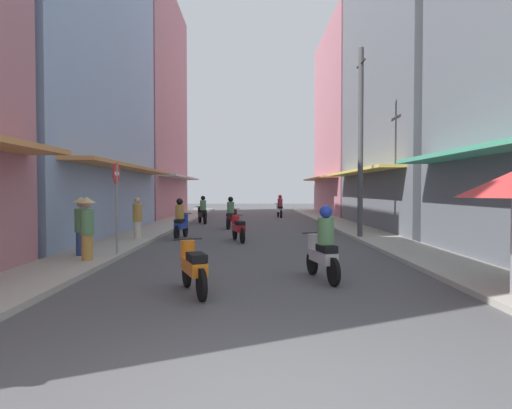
{
  "coord_description": "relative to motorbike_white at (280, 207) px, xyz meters",
  "views": [
    {
      "loc": [
        -0.17,
        -3.8,
        1.89
      ],
      "look_at": [
        0.08,
        19.16,
        1.18
      ],
      "focal_mm": 32.34,
      "sensor_mm": 36.0,
      "label": 1
    }
  ],
  "objects": [
    {
      "name": "building_left_mid",
      "position": [
        -10.41,
        -12.79,
        6.52
      ],
      "size": [
        7.05,
        13.7,
        14.47
      ],
      "color": "#8CA5CC",
      "rests_on": "ground"
    },
    {
      "name": "pedestrian_midway",
      "position": [
        -6.6,
        -19.36,
        0.26
      ],
      "size": [
        0.44,
        0.44,
        1.71
      ],
      "color": "#334C8C",
      "rests_on": "ground"
    },
    {
      "name": "motorbike_black",
      "position": [
        -4.75,
        -5.78,
        0.0
      ],
      "size": [
        0.77,
        1.73,
        1.58
      ],
      "color": "black",
      "rests_on": "ground"
    },
    {
      "name": "pedestrian_crossing",
      "position": [
        -6.13,
        -20.23,
        0.27
      ],
      "size": [
        0.44,
        0.44,
        1.72
      ],
      "color": "#BF8C3F",
      "rests_on": "ground"
    },
    {
      "name": "building_right_mid",
      "position": [
        6.79,
        -9.13,
        7.03
      ],
      "size": [
        7.05,
        12.76,
        15.48
      ],
      "color": "slate",
      "rests_on": "ground"
    },
    {
      "name": "building_left_far",
      "position": [
        -10.42,
        0.95,
        7.18
      ],
      "size": [
        7.05,
        13.08,
        15.78
      ],
      "color": "#B7727F",
      "rests_on": "ground"
    },
    {
      "name": "building_right_far",
      "position": [
        6.79,
        4.01,
        6.45
      ],
      "size": [
        7.05,
        12.47,
        14.31
      ],
      "color": "#B7727F",
      "rests_on": "ground"
    },
    {
      "name": "sidewalk_right",
      "position": [
        2.87,
        -11.83,
        -0.64
      ],
      "size": [
        1.85,
        48.52,
        0.12
      ],
      "primitive_type": "cube",
      "color": "#ADA89E",
      "rests_on": "ground"
    },
    {
      "name": "sidewalk_left",
      "position": [
        -6.5,
        -11.83,
        -0.64
      ],
      "size": [
        1.85,
        48.52,
        0.12
      ],
      "primitive_type": "cube",
      "color": "#ADA89E",
      "rests_on": "ground"
    },
    {
      "name": "motorbike_white",
      "position": [
        0.0,
        0.0,
        0.0
      ],
      "size": [
        0.55,
        1.81,
        1.58
      ],
      "color": "black",
      "rests_on": "ground"
    },
    {
      "name": "street_sign_no_entry",
      "position": [
        -5.72,
        -19.05,
        1.01
      ],
      "size": [
        0.07,
        0.6,
        2.65
      ],
      "color": "gray",
      "rests_on": "ground"
    },
    {
      "name": "utility_pole",
      "position": [
        2.19,
        -14.32,
        3.02
      ],
      "size": [
        0.2,
        1.2,
        7.3
      ],
      "color": "#4C4C4F",
      "rests_on": "ground"
    },
    {
      "name": "motorbike_red",
      "position": [
        -2.46,
        -14.92,
        -0.2
      ],
      "size": [
        0.67,
        1.77,
        0.96
      ],
      "color": "black",
      "rests_on": "ground"
    },
    {
      "name": "motorbike_blue",
      "position": [
        -4.73,
        -13.88,
        0.0
      ],
      "size": [
        0.55,
        1.81,
        1.58
      ],
      "color": "black",
      "rests_on": "ground"
    },
    {
      "name": "motorbike_maroon",
      "position": [
        -2.94,
        -9.28,
        0.0
      ],
      "size": [
        0.63,
        1.79,
        1.58
      ],
      "color": "black",
      "rests_on": "ground"
    },
    {
      "name": "ground_plane",
      "position": [
        -1.81,
        -11.83,
        -0.7
      ],
      "size": [
        89.14,
        89.14,
        0.0
      ],
      "primitive_type": "plane",
      "color": "#4C4C4F"
    },
    {
      "name": "motorbike_silver",
      "position": [
        -0.48,
        -22.3,
        0.0
      ],
      "size": [
        0.63,
        1.79,
        1.58
      ],
      "color": "black",
      "rests_on": "ground"
    },
    {
      "name": "pedestrian_far",
      "position": [
        -6.14,
        -15.02,
        0.11
      ],
      "size": [
        0.34,
        0.34,
        1.63
      ],
      "color": "beige",
      "rests_on": "ground"
    },
    {
      "name": "motorbike_orange",
      "position": [
        -3.05,
        -23.47,
        -0.2
      ],
      "size": [
        0.77,
        1.73,
        0.96
      ],
      "color": "black",
      "rests_on": "ground"
    }
  ]
}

